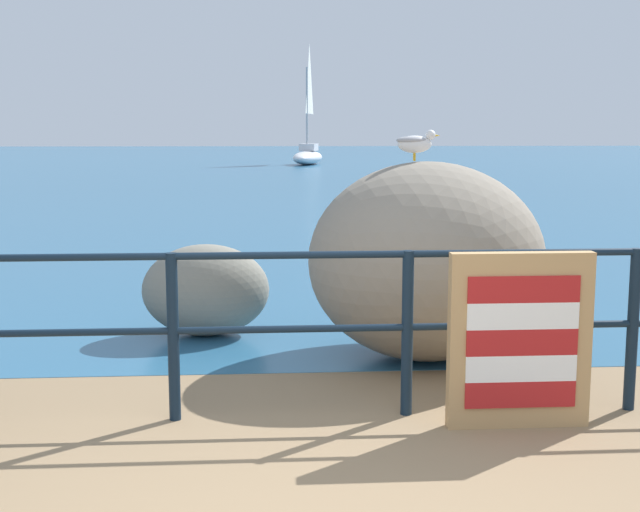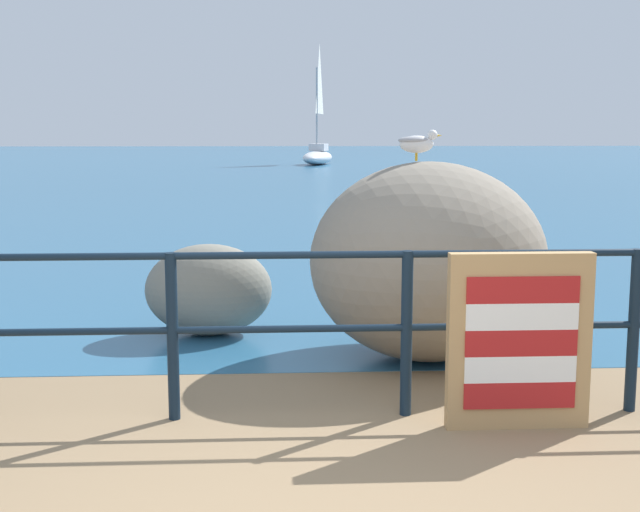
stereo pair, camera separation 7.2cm
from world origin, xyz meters
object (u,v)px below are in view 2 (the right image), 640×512
breakwater_boulder_left (209,290)px  seagull (417,142)px  folded_deckchair_stack (519,341)px  sailboat (318,151)px  breakwater_boulder_main (428,261)px

breakwater_boulder_left → seagull: seagull is taller
folded_deckchair_stack → sailboat: sailboat is taller
breakwater_boulder_main → seagull: 0.90m
breakwater_boulder_left → sailboat: 36.49m
folded_deckchair_stack → seagull: bearing=102.0°
folded_deckchair_stack → breakwater_boulder_left: folded_deckchair_stack is taller
folded_deckchair_stack → breakwater_boulder_main: 1.58m
seagull → sailboat: (1.20, 37.14, -0.94)m
breakwater_boulder_left → seagull: (1.64, -0.77, 1.25)m
breakwater_boulder_main → sailboat: size_ratio=0.29×
breakwater_boulder_left → sailboat: sailboat is taller
breakwater_boulder_left → seagull: 2.20m
breakwater_boulder_left → sailboat: (2.84, 36.38, 0.32)m
folded_deckchair_stack → seagull: (-0.34, 1.61, 1.13)m
seagull → breakwater_boulder_left: bearing=152.8°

